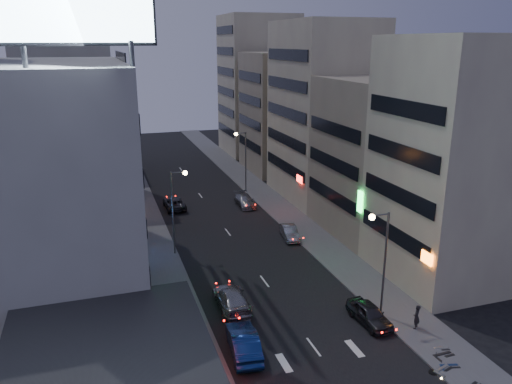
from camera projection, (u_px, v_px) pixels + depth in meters
name	position (u px, v px, depth m)	size (l,w,h in m)	color
sidewalk_left	(147.00, 227.00, 54.37)	(4.00, 120.00, 0.12)	#4C4C4F
sidewalk_right	(284.00, 212.00, 59.14)	(4.00, 120.00, 0.12)	#4C4C4F
food_court	(92.00, 383.00, 26.58)	(11.00, 13.00, 3.88)	beige
white_building	(41.00, 177.00, 40.02)	(14.00, 24.00, 18.00)	#B2B2AD
shophouse_near	(453.00, 163.00, 40.61)	(10.00, 11.00, 20.00)	beige
shophouse_mid	(381.00, 157.00, 51.80)	(11.00, 12.00, 16.00)	tan
shophouse_far	(323.00, 112.00, 62.62)	(10.00, 14.00, 22.00)	beige
far_left_a	(69.00, 120.00, 62.93)	(11.00, 10.00, 20.00)	#B2B2AD
far_left_b	(70.00, 124.00, 75.34)	(12.00, 10.00, 15.00)	gray
far_right_a	(284.00, 113.00, 77.00)	(11.00, 12.00, 18.00)	tan
far_right_b	(258.00, 86.00, 89.03)	(12.00, 12.00, 24.00)	beige
billboard	(74.00, 1.00, 28.44)	(9.52, 3.75, 6.20)	#595B60
street_lamp_right_near	(381.00, 250.00, 35.14)	(1.60, 0.44, 8.02)	#595B60
street_lamp_left	(177.00, 200.00, 46.19)	(1.60, 0.44, 8.02)	#595B60
street_lamp_right_far	(243.00, 153.00, 66.09)	(1.60, 0.44, 8.02)	#595B60
parked_car_right_near	(369.00, 314.00, 35.75)	(1.72, 4.27, 1.45)	#2B2B31
parked_car_right_mid	(289.00, 232.00, 51.30)	(1.39, 4.00, 1.32)	#A2A5AA
parked_car_left	(174.00, 203.00, 60.46)	(2.27, 4.92, 1.37)	#2A2A2F
parked_car_right_far	(245.00, 201.00, 61.50)	(1.92, 4.72, 1.37)	gray
road_car_blue	(243.00, 342.00, 32.22)	(1.73, 4.97, 1.64)	navy
road_car_silver	(232.00, 299.00, 37.74)	(2.19, 5.39, 1.57)	gray
person	(417.00, 317.00, 34.83)	(0.65, 0.42, 1.77)	black
scooter_black_a	(476.00, 373.00, 29.45)	(1.84, 0.61, 1.12)	black
scooter_silver_a	(447.00, 356.00, 31.02)	(1.90, 0.63, 1.16)	#ABAFB3
scooter_blue	(458.00, 356.00, 31.05)	(1.73, 0.58, 1.06)	navy
scooter_black_b	(450.00, 343.00, 32.32)	(1.96, 0.65, 1.20)	black
scooter_silver_b	(448.00, 340.00, 32.84)	(1.62, 0.54, 0.99)	#BABFC3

